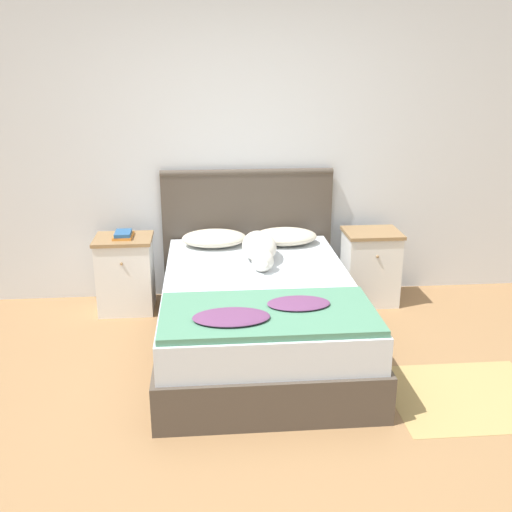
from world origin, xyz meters
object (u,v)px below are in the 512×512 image
object	(u,v)px
bed	(258,315)
book_stack	(123,235)
pillow_right	(285,236)
dog	(260,248)
nightstand_right	(370,267)
nightstand_left	(126,274)
pillow_left	(214,238)

from	to	relation	value
bed	book_stack	size ratio (longest dim) A/B	9.44
pillow_right	dog	bearing A→B (deg)	-121.66
dog	nightstand_right	bearing A→B (deg)	21.56
pillow_right	book_stack	world-z (taller)	book_stack
bed	nightstand_right	distance (m)	1.30
book_stack	bed	bearing A→B (deg)	-37.66
nightstand_right	book_stack	bearing A→B (deg)	-179.97
pillow_right	bed	bearing A→B (deg)	-110.03
bed	nightstand_right	xyz separation A→B (m)	(1.03, 0.79, 0.05)
nightstand_right	pillow_right	bearing A→B (deg)	179.08
nightstand_left	dog	bearing A→B (deg)	-19.83
book_stack	pillow_right	bearing A→B (deg)	0.56
pillow_right	book_stack	size ratio (longest dim) A/B	2.42
nightstand_left	book_stack	distance (m)	0.34
nightstand_left	pillow_right	size ratio (longest dim) A/B	1.19
dog	book_stack	world-z (taller)	dog
pillow_left	dog	size ratio (longest dim) A/B	0.74
nightstand_right	pillow_left	distance (m)	1.35
bed	pillow_left	xyz separation A→B (m)	(-0.29, 0.80, 0.34)
dog	pillow_left	bearing A→B (deg)	130.38
nightstand_left	book_stack	size ratio (longest dim) A/B	2.87
bed	pillow_right	distance (m)	0.92
pillow_left	book_stack	size ratio (longest dim) A/B	2.42
nightstand_right	pillow_left	xyz separation A→B (m)	(-1.32, 0.01, 0.28)
bed	nightstand_left	size ratio (longest dim) A/B	3.28
bed	book_stack	distance (m)	1.35
pillow_right	dog	world-z (taller)	dog
dog	book_stack	xyz separation A→B (m)	(-1.07, 0.39, 0.02)
bed	pillow_right	size ratio (longest dim) A/B	3.91
nightstand_left	pillow_left	xyz separation A→B (m)	(0.73, 0.01, 0.28)
bed	book_stack	bearing A→B (deg)	142.34
nightstand_left	nightstand_right	distance (m)	2.05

